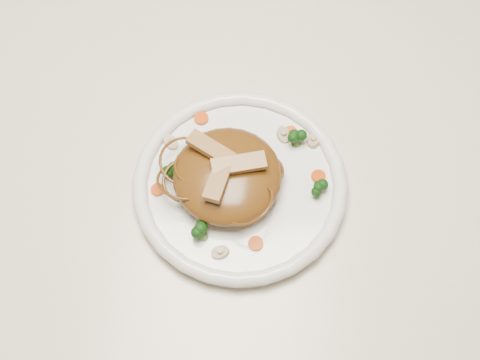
{
  "coord_description": "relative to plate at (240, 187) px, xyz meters",
  "views": [
    {
      "loc": [
        0.08,
        -0.48,
        1.59
      ],
      "look_at": [
        0.06,
        -0.09,
        0.78
      ],
      "focal_mm": 50.69,
      "sensor_mm": 36.0,
      "label": 1
    }
  ],
  "objects": [
    {
      "name": "broccoli_0",
      "position": [
        0.08,
        0.07,
        0.03
      ],
      "size": [
        0.04,
        0.04,
        0.03
      ],
      "primitive_type": null,
      "rotation": [
        0.0,
        0.0,
        -0.38
      ],
      "color": "#0E340A",
      "rests_on": "plate"
    },
    {
      "name": "chicken_a",
      "position": [
        -0.0,
        0.0,
        0.06
      ],
      "size": [
        0.07,
        0.04,
        0.01
      ],
      "primitive_type": "cube",
      "rotation": [
        0.0,
        0.0,
        0.22
      ],
      "color": "#9F7B4B",
      "rests_on": "noodle_mound"
    },
    {
      "name": "chicken_c",
      "position": [
        -0.03,
        -0.02,
        0.06
      ],
      "size": [
        0.04,
        0.07,
        0.01
      ],
      "primitive_type": "cube",
      "rotation": [
        0.0,
        0.0,
        4.44
      ],
      "color": "#9F7B4B",
      "rests_on": "noodle_mound"
    },
    {
      "name": "noodle_mound",
      "position": [
        -0.02,
        -0.0,
        0.03
      ],
      "size": [
        0.18,
        0.18,
        0.05
      ],
      "primitive_type": "ellipsoid",
      "rotation": [
        0.0,
        0.0,
        0.33
      ],
      "color": "#583410",
      "rests_on": "plate"
    },
    {
      "name": "table",
      "position": [
        -0.06,
        0.09,
        -0.11
      ],
      "size": [
        1.2,
        0.8,
        0.75
      ],
      "color": "beige",
      "rests_on": "ground"
    },
    {
      "name": "ground",
      "position": [
        -0.06,
        0.09,
        -0.76
      ],
      "size": [
        4.0,
        4.0,
        0.0
      ],
      "primitive_type": "plane",
      "color": "#52341C",
      "rests_on": "ground"
    },
    {
      "name": "carrot_0",
      "position": [
        0.07,
        0.08,
        0.01
      ],
      "size": [
        0.02,
        0.02,
        0.0
      ],
      "primitive_type": "cylinder",
      "rotation": [
        0.0,
        0.0,
        0.26
      ],
      "color": "#C14707",
      "rests_on": "plate"
    },
    {
      "name": "carrot_3",
      "position": [
        -0.06,
        0.1,
        0.01
      ],
      "size": [
        0.02,
        0.02,
        0.0
      ],
      "primitive_type": "cylinder",
      "rotation": [
        0.0,
        0.0,
        -0.01
      ],
      "color": "#C14707",
      "rests_on": "plate"
    },
    {
      "name": "mushroom_0",
      "position": [
        -0.02,
        -0.1,
        0.01
      ],
      "size": [
        0.03,
        0.03,
        0.01
      ],
      "primitive_type": "cylinder",
      "rotation": [
        0.0,
        0.0,
        0.32
      ],
      "color": "beige",
      "rests_on": "plate"
    },
    {
      "name": "mushroom_1",
      "position": [
        0.1,
        0.07,
        0.01
      ],
      "size": [
        0.03,
        0.03,
        0.01
      ],
      "primitive_type": "cylinder",
      "rotation": [
        0.0,
        0.0,
        1.46
      ],
      "color": "beige",
      "rests_on": "plate"
    },
    {
      "name": "mushroom_3",
      "position": [
        0.06,
        0.08,
        0.01
      ],
      "size": [
        0.03,
        0.03,
        0.01
      ],
      "primitive_type": "cylinder",
      "rotation": [
        0.0,
        0.0,
        1.83
      ],
      "color": "beige",
      "rests_on": "plate"
    },
    {
      "name": "broccoli_3",
      "position": [
        0.1,
        -0.01,
        0.02
      ],
      "size": [
        0.03,
        0.03,
        0.03
      ],
      "primitive_type": null,
      "rotation": [
        0.0,
        0.0,
        0.23
      ],
      "color": "#0E340A",
      "rests_on": "plate"
    },
    {
      "name": "mushroom_2",
      "position": [
        -0.1,
        0.06,
        0.01
      ],
      "size": [
        0.03,
        0.03,
        0.01
      ],
      "primitive_type": "cylinder",
      "rotation": [
        0.0,
        0.0,
        -0.86
      ],
      "color": "beige",
      "rests_on": "plate"
    },
    {
      "name": "carrot_1",
      "position": [
        -0.11,
        -0.01,
        0.01
      ],
      "size": [
        0.02,
        0.02,
        0.0
      ],
      "primitive_type": "cylinder",
      "rotation": [
        0.0,
        0.0,
        0.21
      ],
      "color": "#C14707",
      "rests_on": "plate"
    },
    {
      "name": "broccoli_1",
      "position": [
        -0.09,
        0.01,
        0.02
      ],
      "size": [
        0.03,
        0.03,
        0.03
      ],
      "primitive_type": null,
      "rotation": [
        0.0,
        0.0,
        0.03
      ],
      "color": "#0E340A",
      "rests_on": "plate"
    },
    {
      "name": "carrot_4",
      "position": [
        0.02,
        -0.08,
        0.01
      ],
      "size": [
        0.02,
        0.02,
        0.0
      ],
      "primitive_type": "cylinder",
      "rotation": [
        0.0,
        0.0,
        0.18
      ],
      "color": "#C14707",
      "rests_on": "plate"
    },
    {
      "name": "chicken_b",
      "position": [
        -0.04,
        0.02,
        0.06
      ],
      "size": [
        0.07,
        0.05,
        0.01
      ],
      "primitive_type": "cube",
      "rotation": [
        0.0,
        0.0,
        2.59
      ],
      "color": "#9F7B4B",
      "rests_on": "noodle_mound"
    },
    {
      "name": "broccoli_2",
      "position": [
        -0.05,
        -0.08,
        0.02
      ],
      "size": [
        0.03,
        0.03,
        0.03
      ],
      "primitive_type": null,
      "rotation": [
        0.0,
        0.0,
        0.07
      ],
      "color": "#0E340A",
      "rests_on": "plate"
    },
    {
      "name": "carrot_2",
      "position": [
        0.11,
        0.01,
        0.01
      ],
      "size": [
        0.02,
        0.02,
        0.0
      ],
      "primitive_type": "cylinder",
      "rotation": [
        0.0,
        0.0,
        -0.03
      ],
      "color": "#C14707",
      "rests_on": "plate"
    },
    {
      "name": "plate",
      "position": [
        0.0,
        0.0,
        0.0
      ],
      "size": [
        0.3,
        0.3,
        0.02
      ],
      "primitive_type": "cylinder",
      "rotation": [
        0.0,
        0.0,
        0.04
      ],
      "color": "white",
      "rests_on": "table"
    }
  ]
}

